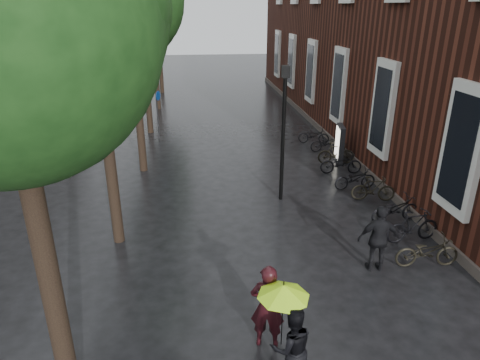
{
  "coord_description": "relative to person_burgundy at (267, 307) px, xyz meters",
  "views": [
    {
      "loc": [
        -1.79,
        -4.66,
        6.61
      ],
      "look_at": [
        -0.38,
        7.27,
        1.69
      ],
      "focal_mm": 32.0,
      "sensor_mm": 36.0,
      "label": 1
    }
  ],
  "objects": [
    {
      "name": "lime_umbrella",
      "position": [
        0.18,
        -0.57,
        0.8
      ],
      "size": [
        0.99,
        0.99,
        1.47
      ],
      "rotation": [
        0.0,
        0.0,
        0.04
      ],
      "color": "black",
      "rests_on": "ground"
    },
    {
      "name": "person_black",
      "position": [
        0.27,
        -1.02,
        -0.13
      ],
      "size": [
        0.84,
        0.67,
        1.67
      ],
      "primitive_type": "imported",
      "rotation": [
        0.0,
        0.0,
        3.19
      ],
      "color": "black",
      "rests_on": "ground"
    },
    {
      "name": "lamp_post",
      "position": [
        1.79,
        7.12,
        1.95
      ],
      "size": [
        0.25,
        0.25,
        4.8
      ],
      "rotation": [
        0.0,
        0.0,
        0.09
      ],
      "color": "black",
      "rests_on": "ground"
    },
    {
      "name": "parked_bicycles",
      "position": [
        4.97,
        7.73,
        -0.5
      ],
      "size": [
        2.1,
        12.14,
        1.03
      ],
      "color": "black",
      "rests_on": "ground"
    },
    {
      "name": "person_burgundy",
      "position": [
        0.0,
        0.0,
        0.0
      ],
      "size": [
        0.79,
        0.62,
        1.92
      ],
      "primitive_type": "imported",
      "rotation": [
        0.0,
        0.0,
        2.89
      ],
      "color": "black",
      "rests_on": "ground"
    },
    {
      "name": "street_trees",
      "position": [
        -3.58,
        13.66,
        5.38
      ],
      "size": [
        4.33,
        34.03,
        8.91
      ],
      "color": "black",
      "rests_on": "ground"
    },
    {
      "name": "brick_building",
      "position": [
        10.88,
        17.21,
        5.03
      ],
      "size": [
        10.2,
        33.2,
        12.0
      ],
      "color": "#38160F",
      "rests_on": "ground"
    },
    {
      "name": "ad_lightbox",
      "position": [
        5.27,
        10.92,
        -0.13
      ],
      "size": [
        0.26,
        1.1,
        1.66
      ],
      "rotation": [
        0.0,
        0.0,
        -0.18
      ],
      "color": "black",
      "rests_on": "ground"
    },
    {
      "name": "pedestrian_walking",
      "position": [
        3.39,
        2.37,
        -0.02
      ],
      "size": [
        1.15,
        0.58,
        1.88
      ],
      "primitive_type": "imported",
      "rotation": [
        0.0,
        0.0,
        3.02
      ],
      "color": "black",
      "rests_on": "ground"
    },
    {
      "name": "cycle_sign",
      "position": [
        -3.01,
        15.09,
        0.76
      ],
      "size": [
        0.14,
        0.47,
        2.61
      ],
      "rotation": [
        0.0,
        0.0,
        -0.38
      ],
      "color": "#262628",
      "rests_on": "ground"
    }
  ]
}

